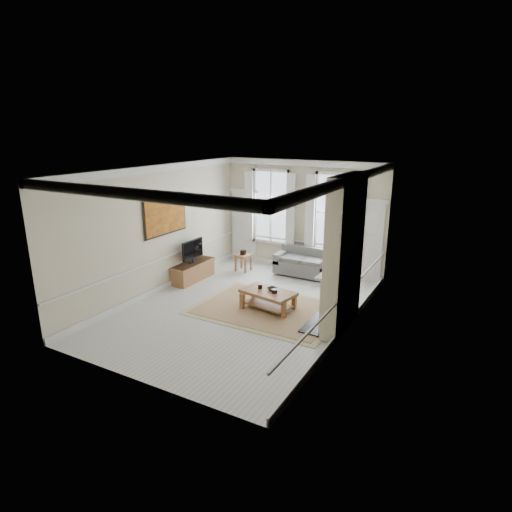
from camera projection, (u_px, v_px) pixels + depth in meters
The scene contains 23 objects.
floor at pixel (243, 309), 10.56m from camera, with size 7.20×7.20×0.00m, color #B7B5AD.
ceiling at pixel (241, 169), 9.59m from camera, with size 7.20×7.20×0.00m, color white.
back_wall at pixel (302, 216), 13.09m from camera, with size 5.20×5.20×0.00m, color beige.
left_wall at pixel (158, 230), 11.29m from camera, with size 7.20×7.20×0.00m, color beige.
right_wall at pixel (349, 258), 8.86m from camera, with size 7.20×7.20×0.00m, color beige.
window_left at pixel (271, 207), 13.48m from camera, with size 1.26×0.20×2.20m, color #B2BCC6, non-canonical shape.
window_right at pixel (335, 213), 12.50m from camera, with size 1.26×0.20×2.20m, color #B2BCC6, non-canonical shape.
door_left at pixel (244, 227), 14.17m from camera, with size 0.90×0.08×2.30m, color silver.
door_right at pixel (367, 242), 12.26m from camera, with size 0.90×0.08×2.30m, color silver.
painting at pixel (165, 215), 11.42m from camera, with size 0.05×1.66×1.06m, color #C58821.
chimney_breast at pixel (344, 254), 9.11m from camera, with size 0.35×1.70×3.38m, color beige.
hearth at pixel (322, 322), 9.79m from camera, with size 0.55×1.50×0.05m, color black.
fireplace at pixel (332, 295), 9.49m from camera, with size 0.21×1.45×1.33m.
mirror at pixel (335, 237), 9.11m from camera, with size 0.06×1.26×1.06m, color gold.
sofa at pixel (305, 264), 12.91m from camera, with size 1.71×0.83×0.83m.
side_table at pixel (243, 258), 13.28m from camera, with size 0.49×0.49×0.52m.
rug at pixel (268, 309), 10.52m from camera, with size 3.50×2.60×0.02m, color olive.
coffee_table at pixel (268, 294), 10.41m from camera, with size 1.40×0.97×0.48m.
ceramic_pot_a at pixel (260, 286), 10.53m from camera, with size 0.11×0.11×0.11m, color black.
ceramic_pot_b at pixel (275, 291), 10.24m from camera, with size 0.13×0.13×0.10m, color black.
bowl at pixel (272, 289), 10.44m from camera, with size 0.24×0.24×0.06m, color black.
tv_stand at pixel (193, 271), 12.49m from camera, with size 0.48×1.50×0.54m, color brown.
tv at pixel (193, 250), 12.29m from camera, with size 0.08×0.90×0.68m.
Camera 1 is at (5.03, -8.36, 4.27)m, focal length 30.00 mm.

